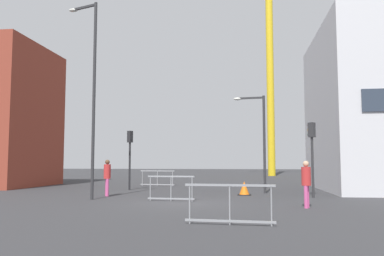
{
  "coord_description": "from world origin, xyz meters",
  "views": [
    {
      "loc": [
        2.57,
        -16.38,
        1.67
      ],
      "look_at": [
        0.0,
        3.38,
        3.36
      ],
      "focal_mm": 37.51,
      "sensor_mm": 36.0,
      "label": 1
    }
  ],
  "objects_px": {
    "construction_crane": "(272,29)",
    "streetlamp_tall": "(92,85)",
    "traffic_cone_orange": "(244,189)",
    "traffic_light_island": "(312,146)",
    "streetlamp_short": "(259,133)",
    "traffic_light_median": "(130,150)",
    "pedestrian_waiting": "(306,180)",
    "pedestrian_walking": "(107,175)"
  },
  "relations": [
    {
      "from": "construction_crane",
      "to": "streetlamp_tall",
      "type": "relative_size",
      "value": 3.12
    },
    {
      "from": "streetlamp_short",
      "to": "traffic_light_island",
      "type": "height_order",
      "value": "streetlamp_short"
    },
    {
      "from": "traffic_light_median",
      "to": "pedestrian_walking",
      "type": "distance_m",
      "value": 4.59
    },
    {
      "from": "streetlamp_tall",
      "to": "streetlamp_short",
      "type": "bearing_deg",
      "value": 31.24
    },
    {
      "from": "pedestrian_walking",
      "to": "pedestrian_waiting",
      "type": "xyz_separation_m",
      "value": [
        8.97,
        -4.01,
        -0.05
      ]
    },
    {
      "from": "construction_crane",
      "to": "traffic_cone_orange",
      "type": "relative_size",
      "value": 41.19
    },
    {
      "from": "pedestrian_walking",
      "to": "traffic_light_median",
      "type": "bearing_deg",
      "value": 91.76
    },
    {
      "from": "traffic_light_median",
      "to": "pedestrian_waiting",
      "type": "height_order",
      "value": "traffic_light_median"
    },
    {
      "from": "streetlamp_tall",
      "to": "pedestrian_walking",
      "type": "bearing_deg",
      "value": 83.78
    },
    {
      "from": "streetlamp_tall",
      "to": "traffic_light_median",
      "type": "xyz_separation_m",
      "value": [
        0.06,
        6.17,
        -2.78
      ]
    },
    {
      "from": "pedestrian_walking",
      "to": "traffic_cone_orange",
      "type": "xyz_separation_m",
      "value": [
        6.71,
        1.54,
        -0.72
      ]
    },
    {
      "from": "streetlamp_tall",
      "to": "traffic_light_island",
      "type": "distance_m",
      "value": 10.73
    },
    {
      "from": "construction_crane",
      "to": "traffic_light_island",
      "type": "bearing_deg",
      "value": -90.81
    },
    {
      "from": "traffic_light_median",
      "to": "traffic_light_island",
      "type": "relative_size",
      "value": 1.0
    },
    {
      "from": "construction_crane",
      "to": "streetlamp_tall",
      "type": "height_order",
      "value": "construction_crane"
    },
    {
      "from": "traffic_cone_orange",
      "to": "traffic_light_island",
      "type": "bearing_deg",
      "value": -19.08
    },
    {
      "from": "pedestrian_waiting",
      "to": "traffic_cone_orange",
      "type": "height_order",
      "value": "pedestrian_waiting"
    },
    {
      "from": "streetlamp_tall",
      "to": "traffic_light_island",
      "type": "bearing_deg",
      "value": 12.37
    },
    {
      "from": "construction_crane",
      "to": "traffic_cone_orange",
      "type": "xyz_separation_m",
      "value": [
        -3.64,
        -28.77,
        -17.92
      ]
    },
    {
      "from": "streetlamp_short",
      "to": "traffic_light_median",
      "type": "height_order",
      "value": "streetlamp_short"
    },
    {
      "from": "pedestrian_waiting",
      "to": "traffic_cone_orange",
      "type": "relative_size",
      "value": 2.49
    },
    {
      "from": "streetlamp_tall",
      "to": "construction_crane",
      "type": "bearing_deg",
      "value": 71.83
    },
    {
      "from": "construction_crane",
      "to": "streetlamp_tall",
      "type": "bearing_deg",
      "value": -108.17
    },
    {
      "from": "construction_crane",
      "to": "traffic_light_island",
      "type": "relative_size",
      "value": 7.99
    },
    {
      "from": "construction_crane",
      "to": "pedestrian_walking",
      "type": "distance_m",
      "value": 36.35
    },
    {
      "from": "streetlamp_short",
      "to": "traffic_light_island",
      "type": "xyz_separation_m",
      "value": [
        2.36,
        -2.49,
        -0.83
      ]
    },
    {
      "from": "streetlamp_short",
      "to": "pedestrian_walking",
      "type": "relative_size",
      "value": 2.97
    },
    {
      "from": "streetlamp_tall",
      "to": "traffic_light_island",
      "type": "xyz_separation_m",
      "value": [
        10.12,
        2.22,
        -2.78
      ]
    },
    {
      "from": "construction_crane",
      "to": "traffic_light_median",
      "type": "bearing_deg",
      "value": -112.0
    },
    {
      "from": "traffic_light_island",
      "to": "pedestrian_waiting",
      "type": "relative_size",
      "value": 2.07
    },
    {
      "from": "streetlamp_short",
      "to": "traffic_light_median",
      "type": "relative_size",
      "value": 1.49
    },
    {
      "from": "streetlamp_tall",
      "to": "pedestrian_waiting",
      "type": "height_order",
      "value": "streetlamp_tall"
    },
    {
      "from": "pedestrian_walking",
      "to": "construction_crane",
      "type": "bearing_deg",
      "value": 71.16
    },
    {
      "from": "traffic_light_median",
      "to": "traffic_cone_orange",
      "type": "distance_m",
      "value": 7.7
    },
    {
      "from": "traffic_light_island",
      "to": "pedestrian_walking",
      "type": "xyz_separation_m",
      "value": [
        -9.92,
        -0.43,
        -1.36
      ]
    },
    {
      "from": "streetlamp_short",
      "to": "traffic_cone_orange",
      "type": "height_order",
      "value": "streetlamp_short"
    },
    {
      "from": "construction_crane",
      "to": "pedestrian_waiting",
      "type": "distance_m",
      "value": 38.43
    },
    {
      "from": "traffic_light_island",
      "to": "pedestrian_walking",
      "type": "relative_size",
      "value": 1.99
    },
    {
      "from": "pedestrian_walking",
      "to": "traffic_cone_orange",
      "type": "distance_m",
      "value": 6.92
    },
    {
      "from": "pedestrian_walking",
      "to": "pedestrian_waiting",
      "type": "distance_m",
      "value": 9.82
    },
    {
      "from": "traffic_light_median",
      "to": "traffic_cone_orange",
      "type": "height_order",
      "value": "traffic_light_median"
    },
    {
      "from": "traffic_light_island",
      "to": "pedestrian_walking",
      "type": "bearing_deg",
      "value": -177.54
    }
  ]
}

